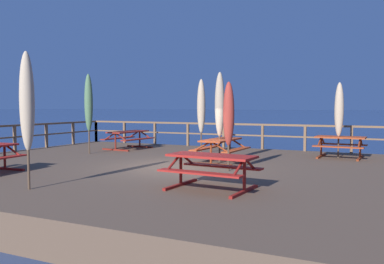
{
  "coord_description": "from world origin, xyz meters",
  "views": [
    {
      "loc": [
        5.79,
        -11.08,
        2.55
      ],
      "look_at": [
        0.0,
        0.93,
        1.72
      ],
      "focal_mm": 38.53,
      "sensor_mm": 36.0,
      "label": 1
    }
  ],
  "objects_px": {
    "patio_umbrella_tall_back_right": "(201,107)",
    "patio_umbrella_short_front": "(89,103)",
    "picnic_table_front_right": "(221,145)",
    "picnic_table_mid_left": "(128,136)",
    "patio_umbrella_short_back": "(229,114)",
    "picnic_table_mid_centre": "(211,164)",
    "patio_umbrella_tall_mid_right": "(220,105)",
    "patio_umbrella_tall_front": "(339,110)",
    "picnic_table_mid_right": "(340,142)",
    "patio_umbrella_tall_back_left": "(27,102)"
  },
  "relations": [
    {
      "from": "patio_umbrella_tall_back_right",
      "to": "patio_umbrella_short_front",
      "type": "distance_m",
      "value": 4.35
    },
    {
      "from": "patio_umbrella_tall_back_left",
      "to": "patio_umbrella_short_back",
      "type": "bearing_deg",
      "value": 55.48
    },
    {
      "from": "picnic_table_mid_right",
      "to": "picnic_table_front_right",
      "type": "bearing_deg",
      "value": -139.52
    },
    {
      "from": "picnic_table_mid_centre",
      "to": "patio_umbrella_tall_back_left",
      "type": "height_order",
      "value": "patio_umbrella_tall_back_left"
    },
    {
      "from": "picnic_table_mid_right",
      "to": "picnic_table_mid_centre",
      "type": "height_order",
      "value": "same"
    },
    {
      "from": "patio_umbrella_short_back",
      "to": "patio_umbrella_short_front",
      "type": "relative_size",
      "value": 0.82
    },
    {
      "from": "picnic_table_mid_left",
      "to": "picnic_table_mid_right",
      "type": "bearing_deg",
      "value": 4.45
    },
    {
      "from": "picnic_table_front_right",
      "to": "picnic_table_mid_left",
      "type": "relative_size",
      "value": 0.92
    },
    {
      "from": "picnic_table_mid_right",
      "to": "patio_umbrella_tall_front",
      "type": "bearing_deg",
      "value": 157.0
    },
    {
      "from": "picnic_table_front_right",
      "to": "picnic_table_mid_left",
      "type": "height_order",
      "value": "same"
    },
    {
      "from": "picnic_table_front_right",
      "to": "patio_umbrella_tall_back_right",
      "type": "distance_m",
      "value": 2.72
    },
    {
      "from": "patio_umbrella_short_front",
      "to": "patio_umbrella_tall_back_left",
      "type": "distance_m",
      "value": 6.91
    },
    {
      "from": "picnic_table_mid_right",
      "to": "picnic_table_front_right",
      "type": "xyz_separation_m",
      "value": [
        -3.4,
        -2.9,
        0.01
      ]
    },
    {
      "from": "picnic_table_front_right",
      "to": "patio_umbrella_tall_front",
      "type": "bearing_deg",
      "value": 41.35
    },
    {
      "from": "patio_umbrella_tall_mid_right",
      "to": "picnic_table_mid_right",
      "type": "bearing_deg",
      "value": 39.67
    },
    {
      "from": "picnic_table_mid_right",
      "to": "picnic_table_mid_left",
      "type": "xyz_separation_m",
      "value": [
        -8.59,
        -0.67,
        0.01
      ]
    },
    {
      "from": "patio_umbrella_tall_front",
      "to": "patio_umbrella_short_back",
      "type": "xyz_separation_m",
      "value": [
        -2.48,
        -4.48,
        -0.1
      ]
    },
    {
      "from": "picnic_table_front_right",
      "to": "patio_umbrella_short_front",
      "type": "xyz_separation_m",
      "value": [
        -5.52,
        0.09,
        1.4
      ]
    },
    {
      "from": "picnic_table_mid_centre",
      "to": "picnic_table_mid_left",
      "type": "xyz_separation_m",
      "value": [
        -6.63,
        6.42,
        0.0
      ]
    },
    {
      "from": "patio_umbrella_short_back",
      "to": "picnic_table_front_right",
      "type": "bearing_deg",
      "value": 118.8
    },
    {
      "from": "picnic_table_mid_centre",
      "to": "patio_umbrella_tall_back_right",
      "type": "height_order",
      "value": "patio_umbrella_tall_back_right"
    },
    {
      "from": "picnic_table_front_right",
      "to": "patio_umbrella_tall_mid_right",
      "type": "xyz_separation_m",
      "value": [
        -0.06,
        0.03,
        1.32
      ]
    },
    {
      "from": "patio_umbrella_short_front",
      "to": "patio_umbrella_tall_back_left",
      "type": "xyz_separation_m",
      "value": [
        3.35,
        -6.05,
        -0.03
      ]
    },
    {
      "from": "picnic_table_mid_right",
      "to": "patio_umbrella_short_back",
      "type": "distance_m",
      "value": 5.24
    },
    {
      "from": "patio_umbrella_short_front",
      "to": "patio_umbrella_tall_back_left",
      "type": "bearing_deg",
      "value": -61.04
    },
    {
      "from": "patio_umbrella_short_back",
      "to": "patio_umbrella_short_front",
      "type": "height_order",
      "value": "patio_umbrella_short_front"
    },
    {
      "from": "picnic_table_front_right",
      "to": "patio_umbrella_short_back",
      "type": "height_order",
      "value": "patio_umbrella_short_back"
    },
    {
      "from": "patio_umbrella_short_back",
      "to": "patio_umbrella_tall_mid_right",
      "type": "bearing_deg",
      "value": 119.91
    },
    {
      "from": "picnic_table_mid_centre",
      "to": "patio_umbrella_tall_back_left",
      "type": "xyz_separation_m",
      "value": [
        -3.62,
        -1.77,
        1.37
      ]
    },
    {
      "from": "patio_umbrella_tall_back_left",
      "to": "patio_umbrella_short_front",
      "type": "bearing_deg",
      "value": 118.96
    },
    {
      "from": "picnic_table_mid_right",
      "to": "patio_umbrella_short_back",
      "type": "xyz_separation_m",
      "value": [
        -2.55,
        -4.45,
        1.06
      ]
    },
    {
      "from": "picnic_table_mid_centre",
      "to": "picnic_table_mid_left",
      "type": "relative_size",
      "value": 0.97
    },
    {
      "from": "picnic_table_mid_right",
      "to": "patio_umbrella_tall_mid_right",
      "type": "height_order",
      "value": "patio_umbrella_tall_mid_right"
    },
    {
      "from": "picnic_table_mid_right",
      "to": "patio_umbrella_tall_front",
      "type": "relative_size",
      "value": 0.65
    },
    {
      "from": "picnic_table_mid_right",
      "to": "patio_umbrella_tall_back_left",
      "type": "height_order",
      "value": "patio_umbrella_tall_back_left"
    },
    {
      "from": "picnic_table_mid_left",
      "to": "patio_umbrella_tall_back_right",
      "type": "relative_size",
      "value": 0.73
    },
    {
      "from": "patio_umbrella_tall_back_left",
      "to": "patio_umbrella_tall_mid_right",
      "type": "bearing_deg",
      "value": 70.5
    },
    {
      "from": "picnic_table_mid_left",
      "to": "patio_umbrella_tall_mid_right",
      "type": "height_order",
      "value": "patio_umbrella_tall_mid_right"
    },
    {
      "from": "patio_umbrella_tall_back_right",
      "to": "patio_umbrella_short_back",
      "type": "height_order",
      "value": "patio_umbrella_tall_back_right"
    },
    {
      "from": "patio_umbrella_tall_back_right",
      "to": "patio_umbrella_short_front",
      "type": "bearing_deg",
      "value": -156.19
    },
    {
      "from": "picnic_table_mid_centre",
      "to": "patio_umbrella_tall_mid_right",
      "type": "distance_m",
      "value": 4.67
    },
    {
      "from": "picnic_table_mid_right",
      "to": "patio_umbrella_tall_back_right",
      "type": "height_order",
      "value": "patio_umbrella_tall_back_right"
    },
    {
      "from": "picnic_table_mid_centre",
      "to": "patio_umbrella_short_back",
      "type": "distance_m",
      "value": 2.9
    },
    {
      "from": "picnic_table_mid_centre",
      "to": "patio_umbrella_short_back",
      "type": "height_order",
      "value": "patio_umbrella_short_back"
    },
    {
      "from": "picnic_table_mid_left",
      "to": "picnic_table_mid_centre",
      "type": "bearing_deg",
      "value": -44.06
    },
    {
      "from": "picnic_table_mid_centre",
      "to": "patio_umbrella_short_front",
      "type": "xyz_separation_m",
      "value": [
        -6.97,
        4.28,
        1.4
      ]
    },
    {
      "from": "picnic_table_mid_centre",
      "to": "patio_umbrella_tall_front",
      "type": "bearing_deg",
      "value": 75.12
    },
    {
      "from": "patio_umbrella_tall_back_right",
      "to": "patio_umbrella_tall_back_left",
      "type": "bearing_deg",
      "value": -94.62
    },
    {
      "from": "picnic_table_mid_right",
      "to": "patio_umbrella_tall_mid_right",
      "type": "bearing_deg",
      "value": -140.33
    },
    {
      "from": "picnic_table_front_right",
      "to": "patio_umbrella_short_back",
      "type": "xyz_separation_m",
      "value": [
        0.85,
        -1.55,
        1.05
      ]
    }
  ]
}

